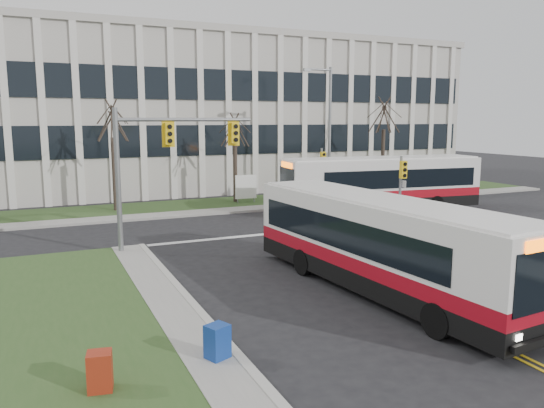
{
  "coord_description": "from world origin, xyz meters",
  "views": [
    {
      "loc": [
        -10.46,
        -15.68,
        5.72
      ],
      "look_at": [
        -0.96,
        5.48,
        2.0
      ],
      "focal_mm": 35.0,
      "sensor_mm": 36.0,
      "label": 1
    }
  ],
  "objects": [
    {
      "name": "bus_cross",
      "position": [
        9.14,
        11.34,
        1.66
      ],
      "size": [
        12.71,
        4.04,
        3.33
      ],
      "primitive_type": null,
      "rotation": [
        0.0,
        0.0,
        -1.68
      ],
      "color": "silver",
      "rests_on": "ground"
    },
    {
      "name": "office_building",
      "position": [
        5.0,
        30.0,
        6.0
      ],
      "size": [
        40.0,
        16.0,
        12.0
      ],
      "primitive_type": "cube",
      "color": "#B3AEA5",
      "rests_on": "ground"
    },
    {
      "name": "newspaper_box_red",
      "position": [
        -9.5,
        -4.79,
        0.47
      ],
      "size": [
        0.58,
        0.54,
        0.95
      ],
      "primitive_type": "cube",
      "rotation": [
        0.0,
        0.0,
        -0.19
      ],
      "color": "maroon",
      "rests_on": "ground"
    },
    {
      "name": "grass_verge",
      "position": [
        -10.0,
        -5.0,
        0.06
      ],
      "size": [
        5.0,
        26.0,
        0.12
      ],
      "primitive_type": "cube",
      "color": "#2F4C20",
      "rests_on": "ground"
    },
    {
      "name": "tree_right",
      "position": [
        14.0,
        18.0,
        5.91
      ],
      "size": [
        1.8,
        1.8,
        8.25
      ],
      "color": "#42352B",
      "rests_on": "ground"
    },
    {
      "name": "signal_pole_far",
      "position": [
        7.2,
        15.4,
        2.5
      ],
      "size": [
        0.34,
        0.39,
        3.8
      ],
      "color": "slate",
      "rests_on": "ground"
    },
    {
      "name": "sidewalk_west",
      "position": [
        -7.0,
        -5.0,
        0.07
      ],
      "size": [
        1.2,
        26.0,
        0.14
      ],
      "primitive_type": "cube",
      "color": "#9E9B93",
      "rests_on": "ground"
    },
    {
      "name": "mast_arm_signal",
      "position": [
        -5.62,
        7.16,
        4.26
      ],
      "size": [
        6.11,
        0.38,
        6.2
      ],
      "color": "slate",
      "rests_on": "ground"
    },
    {
      "name": "bus_main",
      "position": [
        -0.22,
        -1.59,
        1.55
      ],
      "size": [
        3.48,
        11.81,
        3.1
      ],
      "primitive_type": null,
      "rotation": [
        0.0,
        0.0,
        0.08
      ],
      "color": "silver",
      "rests_on": "ground"
    },
    {
      "name": "tree_left",
      "position": [
        -6.0,
        18.0,
        5.51
      ],
      "size": [
        1.8,
        1.8,
        7.7
      ],
      "color": "#42352B",
      "rests_on": "ground"
    },
    {
      "name": "directory_sign",
      "position": [
        2.5,
        17.5,
        1.17
      ],
      "size": [
        1.5,
        0.12,
        2.0
      ],
      "color": "slate",
      "rests_on": "ground"
    },
    {
      "name": "signal_pole_near",
      "position": [
        7.2,
        6.9,
        2.5
      ],
      "size": [
        0.34,
        0.39,
        3.8
      ],
      "color": "slate",
      "rests_on": "ground"
    },
    {
      "name": "streetlight",
      "position": [
        8.03,
        16.2,
        5.19
      ],
      "size": [
        2.15,
        0.25,
        9.2
      ],
      "color": "slate",
      "rests_on": "ground"
    },
    {
      "name": "building_lawn",
      "position": [
        5.0,
        18.0,
        0.06
      ],
      "size": [
        44.0,
        5.0,
        0.12
      ],
      "primitive_type": "cube",
      "color": "#2F4C20",
      "rests_on": "ground"
    },
    {
      "name": "ground",
      "position": [
        0.0,
        0.0,
        0.0
      ],
      "size": [
        120.0,
        120.0,
        0.0
      ],
      "primitive_type": "plane",
      "color": "black",
      "rests_on": "ground"
    },
    {
      "name": "sidewalk_cross",
      "position": [
        5.0,
        15.2,
        0.07
      ],
      "size": [
        44.0,
        1.6,
        0.14
      ],
      "primitive_type": "cube",
      "color": "#9E9B93",
      "rests_on": "ground"
    },
    {
      "name": "tree_mid",
      "position": [
        2.0,
        18.2,
        4.88
      ],
      "size": [
        1.8,
        1.8,
        6.82
      ],
      "color": "#42352B",
      "rests_on": "ground"
    },
    {
      "name": "newspaper_box_blue",
      "position": [
        -6.8,
        -4.38,
        0.47
      ],
      "size": [
        0.64,
        0.61,
        0.95
      ],
      "primitive_type": "cube",
      "rotation": [
        0.0,
        0.0,
        0.4
      ],
      "color": "navy",
      "rests_on": "ground"
    }
  ]
}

